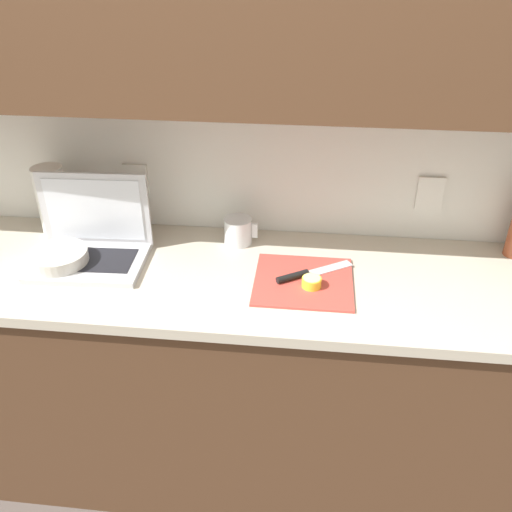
{
  "coord_description": "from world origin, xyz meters",
  "views": [
    {
      "loc": [
        0.3,
        -1.46,
        1.88
      ],
      "look_at": [
        0.14,
        -0.01,
        1.0
      ],
      "focal_mm": 38.0,
      "sensor_mm": 36.0,
      "label": 1
    }
  ],
  "objects_px": {
    "cutting_board": "(303,281)",
    "paper_towel_roll": "(53,200)",
    "bowl_white": "(59,260)",
    "knife": "(302,274)",
    "laptop": "(91,241)",
    "measuring_cup": "(238,231)",
    "lemon_half_cut": "(312,282)"
  },
  "relations": [
    {
      "from": "laptop",
      "to": "knife",
      "type": "bearing_deg",
      "value": -6.84
    },
    {
      "from": "cutting_board",
      "to": "laptop",
      "type": "bearing_deg",
      "value": 174.26
    },
    {
      "from": "paper_towel_roll",
      "to": "knife",
      "type": "bearing_deg",
      "value": -13.78
    },
    {
      "from": "measuring_cup",
      "to": "knife",
      "type": "bearing_deg",
      "value": -41.82
    },
    {
      "from": "bowl_white",
      "to": "paper_towel_roll",
      "type": "distance_m",
      "value": 0.28
    },
    {
      "from": "lemon_half_cut",
      "to": "paper_towel_roll",
      "type": "distance_m",
      "value": 0.98
    },
    {
      "from": "cutting_board",
      "to": "bowl_white",
      "type": "height_order",
      "value": "bowl_white"
    },
    {
      "from": "laptop",
      "to": "paper_towel_roll",
      "type": "bearing_deg",
      "value": 136.71
    },
    {
      "from": "laptop",
      "to": "paper_towel_roll",
      "type": "distance_m",
      "value": 0.27
    },
    {
      "from": "paper_towel_roll",
      "to": "measuring_cup",
      "type": "bearing_deg",
      "value": -1.14
    },
    {
      "from": "knife",
      "to": "paper_towel_roll",
      "type": "distance_m",
      "value": 0.94
    },
    {
      "from": "laptop",
      "to": "cutting_board",
      "type": "height_order",
      "value": "laptop"
    },
    {
      "from": "cutting_board",
      "to": "lemon_half_cut",
      "type": "bearing_deg",
      "value": -50.3
    },
    {
      "from": "laptop",
      "to": "bowl_white",
      "type": "bearing_deg",
      "value": -143.01
    },
    {
      "from": "knife",
      "to": "paper_towel_roll",
      "type": "bearing_deg",
      "value": 133.75
    },
    {
      "from": "lemon_half_cut",
      "to": "bowl_white",
      "type": "bearing_deg",
      "value": 177.94
    },
    {
      "from": "lemon_half_cut",
      "to": "paper_towel_roll",
      "type": "relative_size",
      "value": 0.24
    },
    {
      "from": "bowl_white",
      "to": "lemon_half_cut",
      "type": "bearing_deg",
      "value": -2.06
    },
    {
      "from": "laptop",
      "to": "cutting_board",
      "type": "bearing_deg",
      "value": -8.41
    },
    {
      "from": "cutting_board",
      "to": "bowl_white",
      "type": "bearing_deg",
      "value": -179.9
    },
    {
      "from": "laptop",
      "to": "paper_towel_roll",
      "type": "height_order",
      "value": "laptop"
    },
    {
      "from": "laptop",
      "to": "paper_towel_roll",
      "type": "relative_size",
      "value": 1.52
    },
    {
      "from": "cutting_board",
      "to": "knife",
      "type": "relative_size",
      "value": 1.26
    },
    {
      "from": "knife",
      "to": "paper_towel_roll",
      "type": "xyz_separation_m",
      "value": [
        -0.91,
        0.22,
        0.11
      ]
    },
    {
      "from": "laptop",
      "to": "bowl_white",
      "type": "relative_size",
      "value": 1.99
    },
    {
      "from": "knife",
      "to": "paper_towel_roll",
      "type": "relative_size",
      "value": 0.99
    },
    {
      "from": "knife",
      "to": "bowl_white",
      "type": "height_order",
      "value": "bowl_white"
    },
    {
      "from": "cutting_board",
      "to": "knife",
      "type": "xyz_separation_m",
      "value": [
        -0.01,
        0.02,
        0.01
      ]
    },
    {
      "from": "paper_towel_roll",
      "to": "bowl_white",
      "type": "bearing_deg",
      "value": -65.52
    },
    {
      "from": "laptop",
      "to": "lemon_half_cut",
      "type": "relative_size",
      "value": 6.24
    },
    {
      "from": "cutting_board",
      "to": "paper_towel_roll",
      "type": "height_order",
      "value": "paper_towel_roll"
    },
    {
      "from": "laptop",
      "to": "measuring_cup",
      "type": "bearing_deg",
      "value": 15.68
    }
  ]
}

